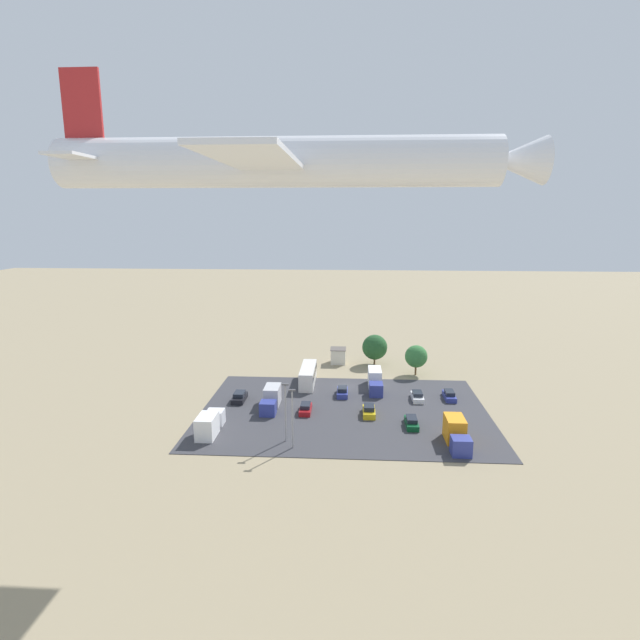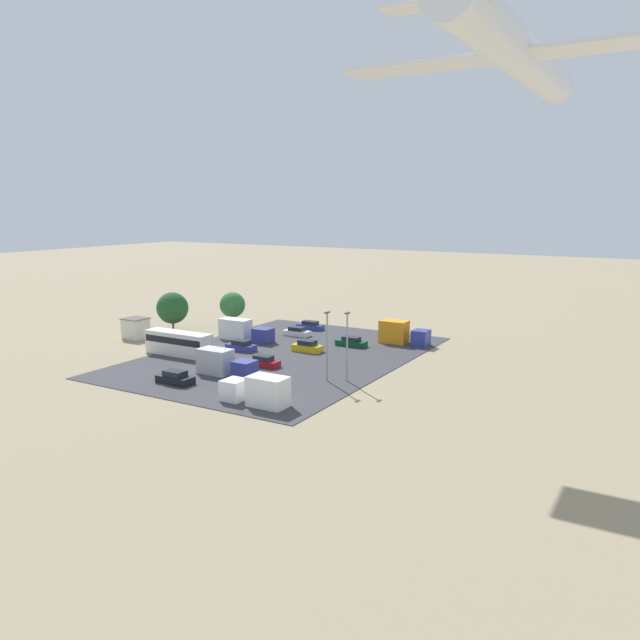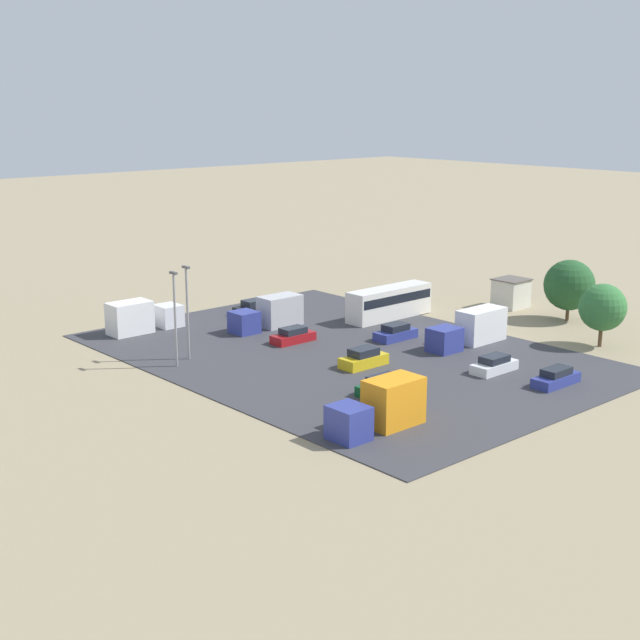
% 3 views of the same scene
% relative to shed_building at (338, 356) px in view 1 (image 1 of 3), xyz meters
% --- Properties ---
extents(ground_plane, '(400.00, 400.00, 0.00)m').
position_rel_shed_building_xyz_m(ground_plane, '(-1.63, 15.01, -1.60)').
color(ground_plane, gray).
extents(parking_lot_surface, '(45.46, 32.29, 0.08)m').
position_rel_shed_building_xyz_m(parking_lot_surface, '(-1.63, 26.57, -1.56)').
color(parking_lot_surface, '#38383D').
rests_on(parking_lot_surface, ground).
extents(shed_building, '(3.28, 3.51, 3.19)m').
position_rel_shed_building_xyz_m(shed_building, '(0.00, 0.00, 0.00)').
color(shed_building, silver).
rests_on(shed_building, ground).
extents(bus, '(2.58, 10.26, 3.24)m').
position_rel_shed_building_xyz_m(bus, '(5.23, 13.82, 0.22)').
color(bus, silver).
rests_on(bus, ground).
extents(parked_car_0, '(1.87, 4.34, 1.51)m').
position_rel_shed_building_xyz_m(parked_car_0, '(-1.24, 19.61, -0.89)').
color(parked_car_0, navy).
rests_on(parked_car_0, ground).
extents(parked_car_1, '(1.72, 4.56, 1.42)m').
position_rel_shed_building_xyz_m(parked_car_1, '(-19.44, 20.14, -0.93)').
color(parked_car_1, navy).
rests_on(parked_car_1, ground).
extents(parked_car_2, '(1.76, 4.57, 1.41)m').
position_rel_shed_building_xyz_m(parked_car_2, '(-11.68, 31.88, -0.94)').
color(parked_car_2, '#0C4723').
rests_on(parked_car_2, ground).
extents(parked_car_3, '(2.00, 4.50, 1.53)m').
position_rel_shed_building_xyz_m(parked_car_3, '(16.01, 23.22, -0.89)').
color(parked_car_3, black).
rests_on(parked_car_3, ground).
extents(parked_car_4, '(1.89, 4.33, 1.61)m').
position_rel_shed_building_xyz_m(parked_car_4, '(-5.54, 28.05, -0.85)').
color(parked_car_4, gold).
rests_on(parked_car_4, ground).
extents(parked_car_5, '(1.84, 4.35, 1.41)m').
position_rel_shed_building_xyz_m(parked_car_5, '(-13.94, 20.95, -0.93)').
color(parked_car_5, silver).
rests_on(parked_car_5, ground).
extents(parked_car_6, '(1.78, 4.30, 1.43)m').
position_rel_shed_building_xyz_m(parked_car_6, '(4.46, 27.54, -0.92)').
color(parked_car_6, maroon).
rests_on(parked_car_6, ground).
extents(parked_truck_0, '(2.33, 9.07, 3.14)m').
position_rel_shed_building_xyz_m(parked_truck_0, '(-7.05, 15.56, -0.09)').
color(parked_truck_0, navy).
rests_on(parked_truck_0, ground).
extents(parked_truck_1, '(2.54, 7.47, 3.36)m').
position_rel_shed_building_xyz_m(parked_truck_1, '(-17.02, 37.55, 0.02)').
color(parked_truck_1, navy).
rests_on(parked_truck_1, ground).
extents(parked_truck_2, '(2.44, 7.80, 3.08)m').
position_rel_shed_building_xyz_m(parked_truck_2, '(10.23, 25.72, -0.11)').
color(parked_truck_2, navy).
rests_on(parked_truck_2, ground).
extents(parked_truck_3, '(2.51, 7.55, 3.14)m').
position_rel_shed_building_xyz_m(parked_truck_3, '(17.47, 36.15, -0.08)').
color(parked_truck_3, silver).
rests_on(parked_truck_3, ground).
extents(tree_near_shed, '(5.23, 5.23, 6.36)m').
position_rel_shed_building_xyz_m(tree_near_shed, '(-7.64, 0.59, 2.14)').
color(tree_near_shed, brown).
rests_on(tree_near_shed, ground).
extents(tree_apron_mid, '(4.37, 4.37, 5.92)m').
position_rel_shed_building_xyz_m(tree_apron_mid, '(-15.38, 7.03, 2.12)').
color(tree_apron_mid, brown).
rests_on(tree_apron_mid, ground).
extents(light_pole_lot_centre, '(0.90, 0.28, 8.23)m').
position_rel_shed_building_xyz_m(light_pole_lot_centre, '(5.08, 40.00, 3.02)').
color(light_pole_lot_centre, gray).
rests_on(light_pole_lot_centre, ground).
extents(light_pole_lot_edge, '(0.90, 0.28, 8.31)m').
position_rel_shed_building_xyz_m(light_pole_lot_edge, '(6.25, 37.99, 3.06)').
color(light_pole_lot_edge, gray).
rests_on(light_pole_lot_edge, ground).
extents(airplane, '(41.75, 34.32, 9.98)m').
position_rel_shed_building_xyz_m(airplane, '(2.64, 57.12, 33.52)').
color(airplane, white).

